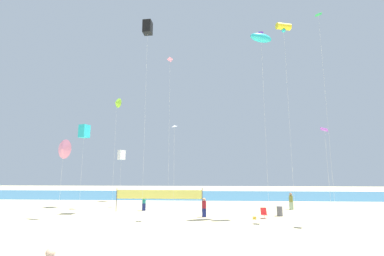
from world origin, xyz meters
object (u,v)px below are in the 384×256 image
Objects in this scene: volleyball_net at (159,195)px; kite_white_box at (121,155)px; kite_violet_diamond at (325,130)px; kite_pink_delta at (64,149)px; kite_yellow_tube at (283,27)px; kite_lime_delta at (117,103)px; beach_handbag at (254,218)px; kite_pink_diamond at (170,63)px; kite_green_diamond at (319,19)px; kite_cyan_box at (84,131)px; beachgoer_olive_shirt at (291,201)px; kite_white_diamond at (174,128)px; trash_barrel at (280,211)px; folding_beach_chair at (264,213)px; beachgoer_teal_shirt at (144,202)px; beachgoer_maroon_shirt at (204,207)px; kite_black_box at (148,28)px; kite_cyan_inflatable at (261,38)px.

volleyball_net is 1.27× the size of kite_white_box.
kite_pink_delta is at bearing 174.65° from kite_violet_diamond.
kite_yellow_tube reaches higher than kite_lime_delta.
beach_handbag is 21.51m from kite_pink_diamond.
volleyball_net is 10.31m from kite_pink_delta.
kite_yellow_tube is 3.09m from kite_green_diamond.
kite_cyan_box is at bearing 159.85° from beach_handbag.
beachgoer_olive_shirt is 0.22× the size of kite_white_diamond.
beachgoer_olive_shirt is 23.70m from kite_pink_delta.
folding_beach_chair is at bearing -143.97° from trash_barrel.
beachgoer_teal_shirt is (-15.83, -1.57, -0.08)m from beachgoer_olive_shirt.
beachgoer_olive_shirt is 0.26× the size of kite_pink_delta.
trash_barrel is at bearing -13.23° from kite_cyan_box.
volleyball_net is (-14.12, -2.17, 0.68)m from beachgoer_olive_shirt.
kite_white_box is at bearing -29.83° from beachgoer_olive_shirt.
beachgoer_maroon_shirt is 17.75m from kite_cyan_box.
kite_pink_delta is at bearing -177.09° from beach_handbag.
kite_lime_delta is at bearing -158.29° from kite_pink_diamond.
beachgoer_teal_shirt is 5.73× the size of beach_handbag.
kite_yellow_tube is at bearing -16.84° from kite_cyan_box.
kite_pink_diamond reaches higher than beachgoer_teal_shirt.
beachgoer_maroon_shirt reaches higher than trash_barrel.
kite_white_box reaches higher than volleyball_net.
volleyball_net is at bearing 162.93° from kite_yellow_tube.
trash_barrel is 0.04× the size of kite_black_box.
beachgoer_olive_shirt is 25.32m from kite_cyan_box.
kite_cyan_inflatable is at bearing -67.60° from folding_beach_chair.
beachgoer_teal_shirt is at bearing -5.66° from beachgoer_olive_shirt.
volleyball_net is 8.43m from kite_white_diamond.
trash_barrel is 0.13× the size of kite_pink_delta.
kite_violet_diamond is (16.02, -7.57, 6.41)m from beachgoer_teal_shirt.
folding_beach_chair reaches higher than beach_handbag.
kite_yellow_tube is 2.39m from kite_cyan_inflatable.
beach_handbag is at bearing -15.89° from kite_black_box.
kite_yellow_tube reaches higher than kite_violet_diamond.
kite_violet_diamond is (12.13, -1.74, -0.60)m from kite_white_diamond.
kite_white_diamond is (3.67, -4.22, -12.14)m from kite_black_box.
beachgoer_teal_shirt is 0.23× the size of kite_white_box.
kite_cyan_inflatable is (20.30, -6.67, 8.01)m from kite_cyan_box.
beachgoer_maroon_shirt is 4.51m from beach_handbag.
volleyball_net reaches higher than beachgoer_maroon_shirt.
kite_pink_delta is 0.37× the size of kite_pink_diamond.
kite_lime_delta reaches higher than kite_violet_diamond.
folding_beach_chair is at bearing -36.34° from kite_white_box.
trash_barrel is (1.71, 1.24, -0.03)m from folding_beach_chair.
beachgoer_olive_shirt is 2.07× the size of trash_barrel.
kite_violet_diamond is (9.58, -3.86, 6.39)m from beachgoer_maroon_shirt.
kite_cyan_inflatable is (10.06, -7.86, -1.06)m from kite_pink_diamond.
kite_pink_delta is 14.24m from kite_white_box.
beachgoer_maroon_shirt is 0.24× the size of kite_white_box.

